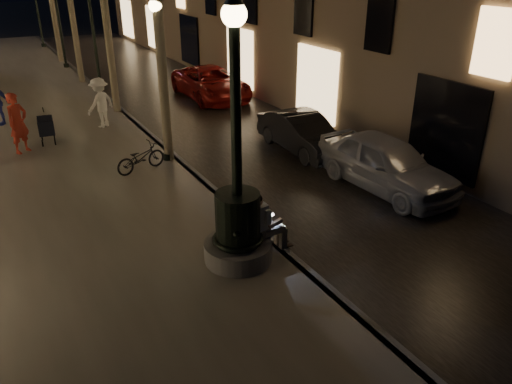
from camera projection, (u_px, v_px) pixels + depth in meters
ground at (116, 109)px, 21.06m from camera, size 120.00×120.00×0.00m
cobble_lane at (183, 100)px, 22.39m from camera, size 6.00×45.00×0.02m
promenade at (13, 121)px, 19.23m from camera, size 8.00×45.00×0.20m
curb_strip at (116, 107)px, 21.01m from camera, size 0.25×45.00×0.20m
fountain_lamppost at (238, 216)px, 9.88m from camera, size 1.40×1.40×5.21m
seated_man_laptop at (264, 221)px, 10.28m from camera, size 1.01×0.34×1.38m
lamp_curb_a at (160, 59)px, 14.04m from camera, size 0.36×0.36×4.81m
lamp_curb_b at (93, 27)px, 20.32m from camera, size 0.36×0.36×4.81m
lamp_curb_c at (57, 10)px, 26.59m from camera, size 0.36×0.36×4.81m
stroller at (46, 126)px, 16.44m from camera, size 0.57×1.15×1.16m
car_front at (386, 163)px, 13.63m from camera, size 1.95×4.43×1.48m
car_second at (302, 133)px, 16.29m from camera, size 1.38×3.82×1.25m
car_third at (211, 83)px, 22.33m from camera, size 2.42×5.01×1.37m
pedestrian_red at (18, 123)px, 15.51m from camera, size 0.83×0.77×1.91m
pedestrian_white at (100, 103)px, 17.89m from camera, size 1.33×1.16×1.78m
bicycle at (141, 158)px, 14.36m from camera, size 1.62×0.89×0.81m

